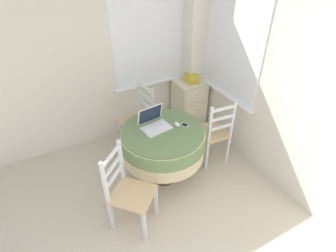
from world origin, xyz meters
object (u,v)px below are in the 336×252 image
object	(u,v)px
dining_chair_near_right_window	(214,133)
dining_chair_near_back_window	(139,119)
book_on_cabinet	(191,81)
dining_chair_camera_near	(128,192)
corner_cabinet	(189,102)
storage_box	(191,78)
round_dining_table	(163,141)
laptop	(154,123)
computer_mouse	(177,124)
cell_phone	(185,125)

from	to	relation	value
dining_chair_near_right_window	dining_chair_near_back_window	bearing A→B (deg)	134.10
book_on_cabinet	dining_chair_camera_near	bearing A→B (deg)	-139.63
corner_cabinet	storage_box	distance (m)	0.45
round_dining_table	corner_cabinet	distance (m)	1.37
laptop	dining_chair_near_right_window	size ratio (longest dim) A/B	0.37
round_dining_table	computer_mouse	world-z (taller)	computer_mouse
dining_chair_near_back_window	dining_chair_camera_near	world-z (taller)	same
dining_chair_near_back_window	corner_cabinet	distance (m)	0.99
storage_box	book_on_cabinet	world-z (taller)	storage_box
round_dining_table	dining_chair_camera_near	xyz separation A→B (m)	(-0.63, -0.44, -0.13)
round_dining_table	book_on_cabinet	xyz separation A→B (m)	(0.97, 0.91, 0.19)
round_dining_table	computer_mouse	size ratio (longest dim) A/B	12.00
corner_cabinet	dining_chair_near_right_window	bearing A→B (deg)	-102.26
round_dining_table	book_on_cabinet	bearing A→B (deg)	43.27
storage_box	computer_mouse	bearing A→B (deg)	-129.91
computer_mouse	dining_chair_near_right_window	xyz separation A→B (m)	(0.56, -0.02, -0.31)
corner_cabinet	book_on_cabinet	world-z (taller)	book_on_cabinet
computer_mouse	dining_chair_camera_near	bearing A→B (deg)	-151.34
dining_chair_camera_near	book_on_cabinet	world-z (taller)	dining_chair_camera_near
cell_phone	book_on_cabinet	xyz separation A→B (m)	(0.68, 0.94, 0.03)
dining_chair_near_right_window	storage_box	bearing A→B (deg)	77.09
round_dining_table	cell_phone	distance (m)	0.33
computer_mouse	storage_box	xyz separation A→B (m)	(0.78, 0.94, 0.06)
round_dining_table	corner_cabinet	size ratio (longest dim) A/B	1.34
dining_chair_near_back_window	book_on_cabinet	size ratio (longest dim) A/B	4.72
computer_mouse	dining_chair_near_right_window	size ratio (longest dim) A/B	0.09
computer_mouse	book_on_cabinet	size ratio (longest dim) A/B	0.41
cell_phone	dining_chair_near_right_window	xyz separation A→B (m)	(0.47, 0.01, -0.29)
dining_chair_near_right_window	corner_cabinet	xyz separation A→B (m)	(0.21, 0.97, -0.08)
round_dining_table	computer_mouse	distance (m)	0.27
computer_mouse	dining_chair_near_back_window	size ratio (longest dim) A/B	0.09
round_dining_table	corner_cabinet	world-z (taller)	corner_cabinet
book_on_cabinet	computer_mouse	bearing A→B (deg)	-130.48
dining_chair_near_right_window	corner_cabinet	size ratio (longest dim) A/B	1.28
storage_box	round_dining_table	bearing A→B (deg)	-136.09
dining_chair_near_back_window	storage_box	world-z (taller)	dining_chair_near_back_window
round_dining_table	dining_chair_near_back_window	size ratio (longest dim) A/B	1.05
laptop	dining_chair_camera_near	size ratio (longest dim) A/B	0.37
dining_chair_camera_near	corner_cabinet	world-z (taller)	dining_chair_camera_near
round_dining_table	dining_chair_near_back_window	xyz separation A→B (m)	(-0.00, 0.77, -0.13)
laptop	book_on_cabinet	xyz separation A→B (m)	(1.02, 0.80, -0.02)
round_dining_table	dining_chair_near_back_window	distance (m)	0.78
computer_mouse	corner_cabinet	xyz separation A→B (m)	(0.77, 0.95, -0.39)
laptop	corner_cabinet	distance (m)	1.39
storage_box	book_on_cabinet	size ratio (longest dim) A/B	0.87
corner_cabinet	storage_box	world-z (taller)	storage_box
dining_chair_camera_near	dining_chair_near_back_window	bearing A→B (deg)	62.76
dining_chair_camera_near	book_on_cabinet	distance (m)	2.11
book_on_cabinet	dining_chair_near_back_window	bearing A→B (deg)	-171.59
computer_mouse	cell_phone	size ratio (longest dim) A/B	0.73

